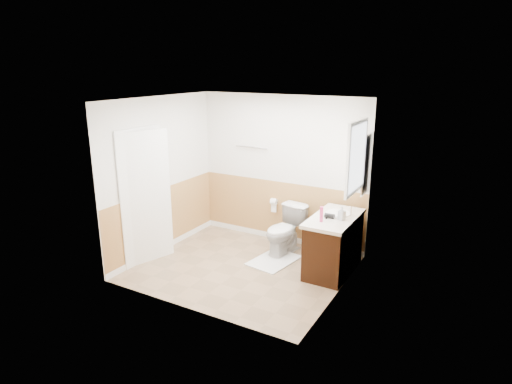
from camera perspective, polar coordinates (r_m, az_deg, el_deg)
The scene contains 32 objects.
floor at distance 6.67m, azimuth -1.83°, elevation -9.94°, with size 3.00×3.00×0.00m, color #8C7051.
ceiling at distance 5.99m, azimuth -2.05°, elevation 12.02°, with size 3.00×3.00×0.00m, color white.
wall_back at distance 7.32m, azimuth 3.35°, elevation 2.88°, with size 3.00×3.00×0.00m, color silver.
wall_front at distance 5.20m, azimuth -9.38°, elevation -2.98°, with size 3.00×3.00×0.00m, color silver.
wall_left at distance 7.08m, azimuth -12.38°, elevation 2.06°, with size 3.00×3.00×0.00m, color silver.
wall_right at distance 5.62m, azimuth 11.28°, elevation -1.61°, with size 3.00×3.00×0.00m, color silver.
wainscot_back at distance 7.52m, azimuth 3.21°, elevation -2.71°, with size 3.00×3.00×0.00m, color #B9804A.
wainscot_front at distance 5.50m, azimuth -8.94°, elevation -10.34°, with size 3.00×3.00×0.00m, color #B9804A.
wainscot_left at distance 7.29m, azimuth -11.95°, elevation -3.67°, with size 2.60×2.60×0.00m, color #B9804A.
wainscot_right at distance 5.89m, azimuth 10.76°, elevation -8.55°, with size 2.60×2.60×0.00m, color #B9804A.
toilet at distance 7.04m, azimuth 3.76°, elevation -5.04°, with size 0.43×0.76×0.78m, color silver.
bath_mat at distance 6.89m, azimuth 2.35°, elevation -8.96°, with size 0.55×0.80×0.02m, color silver.
vanity_cabinet at distance 6.52m, azimuth 10.12°, elevation -6.94°, with size 0.55×1.10×0.80m, color black.
vanity_knob_left at distance 6.48m, azimuth 7.38°, elevation -5.57°, with size 0.03×0.03×0.03m, color silver.
vanity_knob_right at distance 6.65m, azimuth 8.03°, elevation -5.00°, with size 0.03×0.03×0.03m, color silver.
countertop at distance 6.37m, azimuth 10.23°, elevation -3.42°, with size 0.60×1.15×0.05m, color white.
sink_basin at distance 6.49m, azimuth 10.77°, elevation -2.74°, with size 0.36×0.36×0.02m, color white.
faucet at distance 6.42m, azimuth 12.31°, elevation -2.48°, with size 0.02×0.02×0.14m, color silver.
lotion_bottle at distance 6.10m, azimuth 8.58°, elevation -2.91°, with size 0.05×0.05×0.22m, color #CC346F.
soap_dispenser at distance 6.23m, azimuth 11.19°, elevation -2.75°, with size 0.09×0.09×0.19m, color #9CA6B0.
hair_dryer_body at distance 6.28m, azimuth 9.62°, elevation -3.10°, with size 0.07×0.07×0.14m, color black.
hair_dryer_handle at distance 6.26m, azimuth 9.20°, elevation -3.44°, with size 0.03×0.03×0.07m, color black.
mirror_panel at distance 6.57m, azimuth 14.27°, elevation 3.52°, with size 0.02×0.35×0.90m, color silver.
window_frame at distance 6.05m, azimuth 13.04°, elevation 4.46°, with size 0.04×0.80×1.00m, color white.
window_glass at distance 6.04m, azimuth 13.19°, elevation 4.44°, with size 0.01×0.70×0.90m, color white.
door at distance 6.76m, azimuth -14.13°, elevation -0.76°, with size 0.05×0.80×2.04m, color white.
door_frame at distance 6.81m, azimuth -14.60°, elevation -0.59°, with size 0.02×0.92×2.10m, color white.
door_knob at distance 6.97m, azimuth -11.89°, elevation -0.69°, with size 0.06×0.06×0.06m, color silver.
towel_bar at distance 7.46m, azimuth -0.60°, elevation 5.90°, with size 0.02×0.02×0.62m, color silver.
tp_holder_bar at distance 7.45m, azimuth 2.34°, elevation -1.27°, with size 0.02×0.02×0.14m, color silver.
tp_roll at distance 7.45m, azimuth 2.34°, elevation -1.27°, with size 0.11×0.11×0.10m, color white.
tp_sheet at distance 7.48m, azimuth 2.33°, elevation -2.07°, with size 0.10×0.01×0.16m, color white.
Camera 1 is at (3.11, -5.11, 2.95)m, focal length 30.50 mm.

